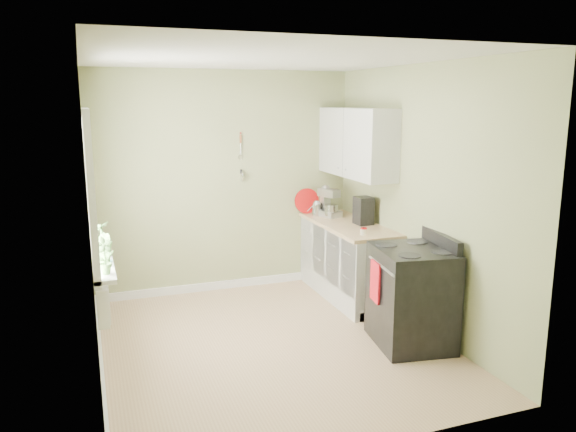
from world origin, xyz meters
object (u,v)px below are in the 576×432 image
object	(u,v)px
stand_mixer	(329,203)
coffee_maker	(363,211)
stove	(412,296)
kettle	(316,208)

from	to	relation	value
stand_mixer	coffee_maker	size ratio (longest dim) A/B	1.18
stove	stand_mixer	world-z (taller)	stand_mixer
stand_mixer	kettle	bearing A→B (deg)	144.89
stove	stand_mixer	size ratio (longest dim) A/B	2.82
kettle	stand_mixer	bearing A→B (deg)	-35.11
stove	kettle	distance (m)	2.06
stove	kettle	size ratio (longest dim) A/B	5.63
stand_mixer	kettle	world-z (taller)	stand_mixer
kettle	coffee_maker	bearing A→B (deg)	-63.96
kettle	coffee_maker	xyz separation A→B (m)	(0.32, -0.66, 0.06)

